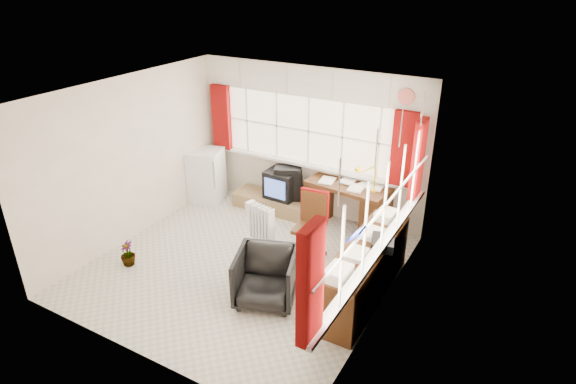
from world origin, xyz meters
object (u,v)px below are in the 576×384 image
(tv_bench, at_px, (273,203))
(crt_tv, at_px, (283,184))
(task_chair, at_px, (312,222))
(radiator, at_px, (262,229))
(desk, at_px, (348,203))
(desk_lamp, at_px, (375,174))
(credenza, at_px, (364,270))
(mini_fridge, at_px, (207,175))
(office_chair, at_px, (266,277))

(tv_bench, distance_m, crt_tv, 0.41)
(task_chair, height_order, radiator, task_chair)
(desk, bearing_deg, desk_lamp, -7.97)
(credenza, bearing_deg, crt_tv, 143.00)
(mini_fridge, bearing_deg, credenza, -20.16)
(desk_lamp, relative_size, credenza, 0.21)
(credenza, distance_m, crt_tv, 2.66)
(desk, bearing_deg, task_chair, -96.43)
(desk, xyz_separation_m, crt_tv, (-1.22, 0.00, 0.07))
(office_chair, height_order, radiator, office_chair)
(desk_lamp, height_order, tv_bench, desk_lamp)
(desk_lamp, xyz_separation_m, radiator, (-1.34, -1.11, -0.78))
(desk_lamp, xyz_separation_m, mini_fridge, (-3.06, -0.24, -0.58))
(radiator, bearing_deg, desk, 52.35)
(tv_bench, bearing_deg, mini_fridge, -169.81)
(radiator, bearing_deg, crt_tv, 104.86)
(crt_tv, bearing_deg, mini_fridge, -167.69)
(desk, height_order, tv_bench, desk)
(radiator, bearing_deg, tv_bench, 113.05)
(office_chair, xyz_separation_m, tv_bench, (-1.23, 2.21, -0.22))
(task_chair, height_order, office_chair, task_chair)
(office_chair, relative_size, crt_tv, 1.38)
(radiator, distance_m, mini_fridge, 1.93)
(tv_bench, xyz_separation_m, mini_fridge, (-1.25, -0.22, 0.35))
(credenza, bearing_deg, tv_bench, 146.30)
(mini_fridge, bearing_deg, tv_bench, 10.19)
(office_chair, height_order, credenza, credenza)
(tv_bench, bearing_deg, task_chair, -37.98)
(task_chair, xyz_separation_m, tv_bench, (-1.25, 0.98, -0.42))
(crt_tv, bearing_deg, task_chair, -43.95)
(task_chair, xyz_separation_m, mini_fridge, (-2.50, 0.75, -0.07))
(desk_lamp, bearing_deg, tv_bench, -179.39)
(desk_lamp, bearing_deg, mini_fridge, -175.44)
(desk_lamp, distance_m, mini_fridge, 3.12)
(office_chair, distance_m, mini_fridge, 3.19)
(desk_lamp, distance_m, task_chair, 1.25)
(desk, relative_size, credenza, 0.69)
(task_chair, relative_size, tv_bench, 0.73)
(credenza, bearing_deg, radiator, 166.79)
(credenza, relative_size, tv_bench, 1.43)
(desk_lamp, height_order, mini_fridge, desk_lamp)
(task_chair, xyz_separation_m, credenza, (1.03, -0.54, -0.15))
(task_chair, xyz_separation_m, office_chair, (-0.02, -1.24, -0.20))
(credenza, xyz_separation_m, tv_bench, (-2.28, 1.52, -0.27))
(credenza, bearing_deg, mini_fridge, 159.84)
(office_chair, bearing_deg, credenza, 13.75)
(credenza, bearing_deg, task_chair, 152.15)
(crt_tv, bearing_deg, desk_lamp, -2.16)
(office_chair, relative_size, tv_bench, 0.55)
(office_chair, bearing_deg, desk_lamp, 55.77)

